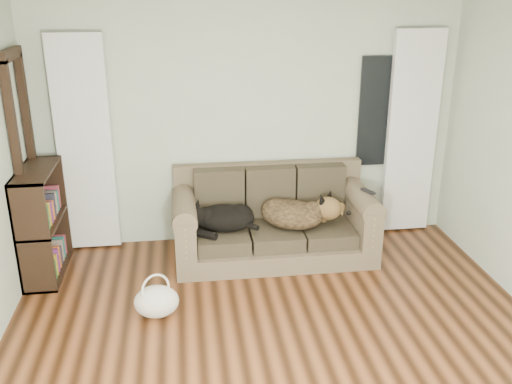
{
  "coord_description": "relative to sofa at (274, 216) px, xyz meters",
  "views": [
    {
      "loc": [
        -0.71,
        -3.39,
        2.76
      ],
      "look_at": [
        -0.04,
        1.6,
        0.87
      ],
      "focal_mm": 40.0,
      "sensor_mm": 36.0,
      "label": 1
    }
  ],
  "objects": [
    {
      "name": "floor",
      "position": [
        -0.2,
        -1.97,
        -0.45
      ],
      "size": [
        5.0,
        5.0,
        0.0
      ],
      "primitive_type": "plane",
      "color": "black",
      "rests_on": "ground"
    },
    {
      "name": "ceiling",
      "position": [
        -0.2,
        -1.97,
        2.15
      ],
      "size": [
        5.0,
        5.0,
        0.0
      ],
      "primitive_type": "plane",
      "color": "white",
      "rests_on": "ground"
    },
    {
      "name": "wall_back",
      "position": [
        -0.2,
        0.53,
        0.85
      ],
      "size": [
        4.5,
        0.04,
        2.6
      ],
      "primitive_type": "cube",
      "color": "beige",
      "rests_on": "ground"
    },
    {
      "name": "curtain_left",
      "position": [
        -1.9,
        0.45,
        0.7
      ],
      "size": [
        0.55,
        0.08,
        2.25
      ],
      "primitive_type": "cube",
      "color": "silver",
      "rests_on": "ground"
    },
    {
      "name": "curtain_right",
      "position": [
        1.6,
        0.45,
        0.7
      ],
      "size": [
        0.55,
        0.08,
        2.25
      ],
      "primitive_type": "cube",
      "color": "silver",
      "rests_on": "ground"
    },
    {
      "name": "window_pane",
      "position": [
        1.25,
        0.5,
        0.95
      ],
      "size": [
        0.5,
        0.03,
        1.2
      ],
      "primitive_type": "cube",
      "color": "black",
      "rests_on": "wall_back"
    },
    {
      "name": "door_casing",
      "position": [
        -2.4,
        0.08,
        0.6
      ],
      "size": [
        0.07,
        0.6,
        2.1
      ],
      "primitive_type": "cube",
      "color": "black",
      "rests_on": "ground"
    },
    {
      "name": "sofa",
      "position": [
        0.0,
        0.0,
        0.0
      ],
      "size": [
        2.04,
        0.88,
        0.83
      ],
      "primitive_type": "cube",
      "color": "brown",
      "rests_on": "floor"
    },
    {
      "name": "dog_black_lab",
      "position": [
        -0.55,
        -0.05,
        0.03
      ],
      "size": [
        0.67,
        0.52,
        0.26
      ],
      "primitive_type": "ellipsoid",
      "rotation": [
        0.0,
        0.0,
        -0.17
      ],
      "color": "black",
      "rests_on": "sofa"
    },
    {
      "name": "dog_shepherd",
      "position": [
        0.22,
        -0.07,
        0.04
      ],
      "size": [
        0.84,
        0.77,
        0.3
      ],
      "primitive_type": "ellipsoid",
      "rotation": [
        0.0,
        0.0,
        2.59
      ],
      "color": "black",
      "rests_on": "sofa"
    },
    {
      "name": "tv_remote",
      "position": [
        0.94,
        -0.15,
        0.28
      ],
      "size": [
        0.12,
        0.19,
        0.02
      ],
      "primitive_type": "cube",
      "rotation": [
        0.0,
        0.0,
        0.4
      ],
      "color": "black",
      "rests_on": "sofa"
    },
    {
      "name": "tote_bag",
      "position": [
        -1.19,
        -1.02,
        -0.29
      ],
      "size": [
        0.43,
        0.36,
        0.28
      ],
      "primitive_type": "ellipsoid",
      "rotation": [
        0.0,
        0.0,
        0.16
      ],
      "color": "silver",
      "rests_on": "floor"
    },
    {
      "name": "bookshelf",
      "position": [
        -2.29,
        -0.07,
        0.05
      ],
      "size": [
        0.44,
        0.9,
        1.08
      ],
      "primitive_type": "cube",
      "rotation": [
        0.0,
        0.0,
        0.13
      ],
      "color": "black",
      "rests_on": "floor"
    }
  ]
}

